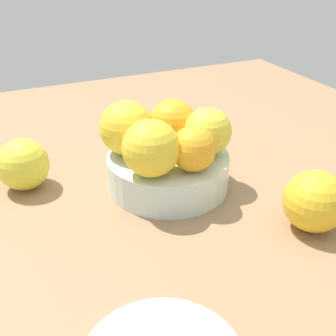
% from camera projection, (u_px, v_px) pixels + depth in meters
% --- Properties ---
extents(ground_plane, '(1.10, 1.10, 0.02)m').
position_uv_depth(ground_plane, '(168.00, 192.00, 0.66)').
color(ground_plane, '#997551').
extents(fruit_bowl, '(0.18, 0.18, 0.05)m').
position_uv_depth(fruit_bowl, '(168.00, 172.00, 0.64)').
color(fruit_bowl, silver).
rests_on(fruit_bowl, ground_plane).
extents(orange_in_bowl_0, '(0.06, 0.06, 0.06)m').
position_uv_depth(orange_in_bowl_0, '(193.00, 149.00, 0.58)').
color(orange_in_bowl_0, '#F9A823').
rests_on(orange_in_bowl_0, fruit_bowl).
extents(orange_in_bowl_1, '(0.07, 0.07, 0.07)m').
position_uv_depth(orange_in_bowl_1, '(208.00, 131.00, 0.62)').
color(orange_in_bowl_1, yellow).
rests_on(orange_in_bowl_1, fruit_bowl).
extents(orange_in_bowl_2, '(0.08, 0.08, 0.08)m').
position_uv_depth(orange_in_bowl_2, '(127.00, 128.00, 0.62)').
color(orange_in_bowl_2, yellow).
rests_on(orange_in_bowl_2, fruit_bowl).
extents(orange_in_bowl_3, '(0.07, 0.07, 0.07)m').
position_uv_depth(orange_in_bowl_3, '(173.00, 123.00, 0.64)').
color(orange_in_bowl_3, '#F9A823').
rests_on(orange_in_bowl_3, fruit_bowl).
extents(orange_in_bowl_4, '(0.08, 0.08, 0.08)m').
position_uv_depth(orange_in_bowl_4, '(151.00, 148.00, 0.56)').
color(orange_in_bowl_4, yellow).
rests_on(orange_in_bowl_4, fruit_bowl).
extents(orange_loose_0, '(0.08, 0.08, 0.08)m').
position_uv_depth(orange_loose_0, '(315.00, 201.00, 0.54)').
color(orange_loose_0, yellow).
rests_on(orange_loose_0, ground_plane).
extents(orange_loose_1, '(0.07, 0.07, 0.07)m').
position_uv_depth(orange_loose_1, '(23.00, 164.00, 0.63)').
color(orange_loose_1, yellow).
rests_on(orange_loose_1, ground_plane).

